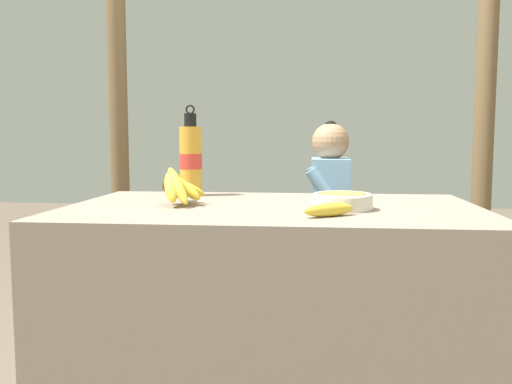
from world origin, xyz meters
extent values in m
cube|color=gray|center=(0.00, 0.00, 0.38)|extent=(1.36, 0.84, 0.76)
sphere|color=#4C381E|center=(-0.35, -0.01, 0.83)|extent=(0.05, 0.05, 0.05)
ellipsoid|color=gold|center=(-0.33, -0.06, 0.83)|extent=(0.09, 0.14, 0.12)
ellipsoid|color=gold|center=(-0.31, -0.06, 0.83)|extent=(0.12, 0.14, 0.14)
ellipsoid|color=gold|center=(-0.29, -0.03, 0.83)|extent=(0.15, 0.08, 0.11)
ellipsoid|color=gold|center=(-0.29, 0.00, 0.82)|extent=(0.15, 0.07, 0.09)
ellipsoid|color=gold|center=(-0.31, 0.03, 0.82)|extent=(0.12, 0.12, 0.09)
ellipsoid|color=gold|center=(-0.33, 0.05, 0.83)|extent=(0.08, 0.18, 0.10)
cylinder|color=silver|center=(0.22, -0.07, 0.78)|extent=(0.19, 0.19, 0.04)
torus|color=silver|center=(0.22, -0.07, 0.81)|extent=(0.19, 0.19, 0.02)
cylinder|color=#BC8942|center=(0.22, -0.07, 0.81)|extent=(0.15, 0.15, 0.01)
cylinder|color=gold|center=(-0.34, 0.29, 0.90)|extent=(0.09, 0.09, 0.27)
cylinder|color=red|center=(-0.34, 0.29, 0.90)|extent=(0.09, 0.09, 0.06)
cylinder|color=black|center=(-0.34, 0.29, 1.06)|extent=(0.05, 0.05, 0.05)
torus|color=black|center=(-0.34, 0.29, 1.10)|extent=(0.04, 0.01, 0.04)
ellipsoid|color=gold|center=(0.18, -0.23, 0.78)|extent=(0.16, 0.13, 0.04)
cube|color=#4C3823|center=(0.03, 1.21, 0.38)|extent=(1.70, 0.32, 0.04)
cube|color=#4C3823|center=(-0.72, 1.09, 0.18)|extent=(0.06, 0.06, 0.36)
cube|color=#4C3823|center=(0.78, 1.09, 0.18)|extent=(0.06, 0.06, 0.36)
cube|color=#4C3823|center=(-0.72, 1.33, 0.18)|extent=(0.06, 0.06, 0.36)
cube|color=#4C3823|center=(0.78, 1.33, 0.18)|extent=(0.06, 0.06, 0.36)
cylinder|color=#564C60|center=(-0.03, 1.08, 0.20)|extent=(0.09, 0.09, 0.40)
cylinder|color=#564C60|center=(0.09, 1.08, 0.41)|extent=(0.30, 0.09, 0.09)
cylinder|color=#564C60|center=(-0.03, 1.27, 0.20)|extent=(0.09, 0.09, 0.40)
cylinder|color=#564C60|center=(0.09, 1.27, 0.41)|extent=(0.30, 0.09, 0.09)
cube|color=#84B7E0|center=(0.23, 1.17, 0.64)|extent=(0.20, 0.34, 0.48)
cylinder|color=#84B7E0|center=(0.20, 1.01, 0.71)|extent=(0.20, 0.07, 0.25)
cylinder|color=#84B7E0|center=(0.20, 1.34, 0.71)|extent=(0.20, 0.07, 0.25)
sphere|color=tan|center=(0.23, 1.17, 0.97)|extent=(0.20, 0.20, 0.20)
sphere|color=black|center=(0.23, 1.17, 1.04)|extent=(0.08, 0.08, 0.08)
sphere|color=#4C381E|center=(-0.44, 1.21, 0.46)|extent=(0.05, 0.05, 0.05)
ellipsoid|color=#9EB24C|center=(-0.44, 1.16, 0.46)|extent=(0.05, 0.13, 0.09)
ellipsoid|color=#9EB24C|center=(-0.41, 1.17, 0.45)|extent=(0.11, 0.12, 0.09)
ellipsoid|color=#9EB24C|center=(-0.39, 1.18, 0.45)|extent=(0.15, 0.10, 0.11)
ellipsoid|color=#9EB24C|center=(-0.39, 1.21, 0.45)|extent=(0.13, 0.04, 0.10)
ellipsoid|color=#9EB24C|center=(-0.39, 1.23, 0.45)|extent=(0.14, 0.10, 0.12)
ellipsoid|color=#9EB24C|center=(-0.41, 1.24, 0.45)|extent=(0.11, 0.12, 0.08)
ellipsoid|color=#9EB24C|center=(-0.44, 1.26, 0.45)|extent=(0.05, 0.14, 0.11)
cylinder|color=brown|center=(-1.04, 1.42, 1.18)|extent=(0.11, 0.11, 2.36)
cylinder|color=brown|center=(1.10, 1.42, 1.18)|extent=(0.11, 0.11, 2.36)
camera|label=1|loc=(0.13, -1.78, 0.99)|focal=38.00mm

